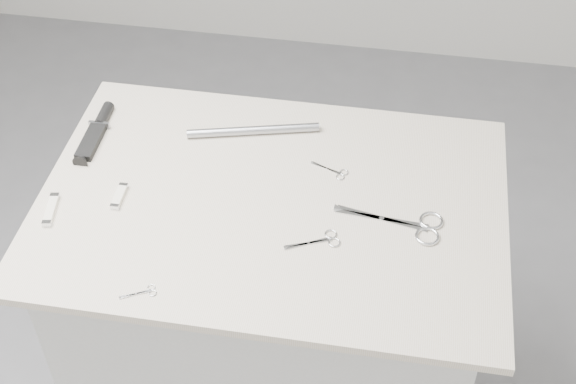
% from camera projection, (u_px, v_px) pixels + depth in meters
% --- Properties ---
extents(plinth, '(0.90, 0.60, 0.90)m').
position_uv_depth(plinth, '(274.00, 331.00, 2.04)').
color(plinth, silver).
rests_on(plinth, ground).
extents(display_board, '(1.00, 0.70, 0.02)m').
position_uv_depth(display_board, '(272.00, 203.00, 1.72)').
color(display_board, beige).
rests_on(display_board, plinth).
extents(large_shears, '(0.23, 0.10, 0.01)m').
position_uv_depth(large_shears, '(412.00, 225.00, 1.66)').
color(large_shears, silver).
rests_on(large_shears, display_board).
extents(embroidery_scissors_a, '(0.11, 0.07, 0.00)m').
position_uv_depth(embroidery_scissors_a, '(322.00, 241.00, 1.63)').
color(embroidery_scissors_a, silver).
rests_on(embroidery_scissors_a, display_board).
extents(embroidery_scissors_b, '(0.09, 0.05, 0.00)m').
position_uv_depth(embroidery_scissors_b, '(334.00, 172.00, 1.78)').
color(embroidery_scissors_b, silver).
rests_on(embroidery_scissors_b, display_board).
extents(tiny_scissors, '(0.07, 0.05, 0.00)m').
position_uv_depth(tiny_scissors, '(143.00, 292.00, 1.53)').
color(tiny_scissors, silver).
rests_on(tiny_scissors, display_board).
extents(sheathed_knife, '(0.04, 0.20, 0.02)m').
position_uv_depth(sheathed_knife, '(97.00, 130.00, 1.88)').
color(sheathed_knife, black).
rests_on(sheathed_knife, display_board).
extents(pocket_knife_a, '(0.03, 0.09, 0.01)m').
position_uv_depth(pocket_knife_a, '(51.00, 210.00, 1.69)').
color(pocket_knife_a, white).
rests_on(pocket_knife_a, display_board).
extents(pocket_knife_b, '(0.02, 0.07, 0.01)m').
position_uv_depth(pocket_knife_b, '(119.00, 196.00, 1.72)').
color(pocket_knife_b, white).
rests_on(pocket_knife_b, display_board).
extents(metal_rail, '(0.30, 0.10, 0.02)m').
position_uv_depth(metal_rail, '(253.00, 130.00, 1.87)').
color(metal_rail, '#96989E').
rests_on(metal_rail, display_board).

